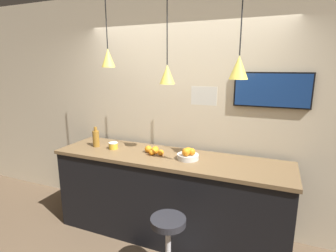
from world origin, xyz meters
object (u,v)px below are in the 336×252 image
at_px(juice_bottle, 96,138).
at_px(mounted_tv, 272,90).
at_px(bar_stool, 168,246).
at_px(fruit_bowl, 188,155).
at_px(spread_jar, 113,146).

relative_size(juice_bottle, mounted_tv, 0.32).
bearing_deg(juice_bottle, bar_stool, -28.25).
distance_m(fruit_bowl, spread_jar, 0.97).
height_order(fruit_bowl, spread_jar, fruit_bowl).
bearing_deg(fruit_bowl, juice_bottle, 179.47).
xyz_separation_m(bar_stool, spread_jar, (-1.02, 0.68, 0.63)).
bearing_deg(spread_jar, bar_stool, -33.93).
relative_size(bar_stool, mounted_tv, 0.87).
distance_m(bar_stool, fruit_bowl, 0.94).
bearing_deg(bar_stool, juice_bottle, 151.75).
bearing_deg(fruit_bowl, spread_jar, 179.33).
xyz_separation_m(fruit_bowl, mounted_tv, (0.79, 0.43, 0.69)).
distance_m(fruit_bowl, mounted_tv, 1.13).
bearing_deg(spread_jar, fruit_bowl, -0.67).
distance_m(spread_jar, mounted_tv, 1.94).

